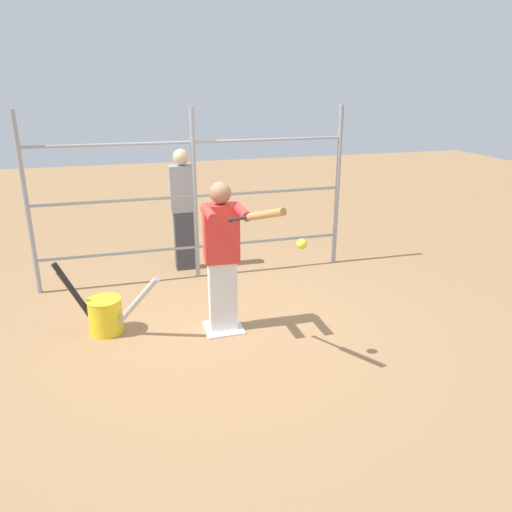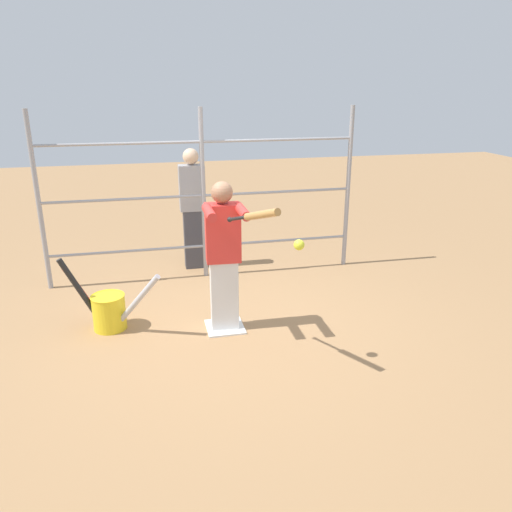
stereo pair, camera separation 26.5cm
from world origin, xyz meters
TOP-DOWN VIEW (x-y plane):
  - ground_plane at (0.00, 0.00)m, footprint 24.00×24.00m
  - home_plate at (0.00, 0.00)m, footprint 0.40×0.40m
  - fence_backstop at (0.00, -1.60)m, footprint 4.10×0.06m
  - batter at (0.00, 0.02)m, footprint 0.41×0.55m
  - baseball_bat_swinging at (-0.16, 0.87)m, footprint 0.32×0.77m
  - softball_in_flight at (-0.53, 0.87)m, footprint 0.10×0.10m
  - bat_bucket at (1.22, -0.26)m, footprint 1.04×0.67m
  - bystander_behind_fence at (0.11, -1.97)m, footprint 0.35×0.22m

SIDE VIEW (x-z plane):
  - ground_plane at x=0.00m, z-range 0.00..0.00m
  - home_plate at x=0.00m, z-range 0.00..0.02m
  - bat_bucket at x=1.22m, z-range -0.19..0.64m
  - batter at x=0.00m, z-range 0.07..1.67m
  - bystander_behind_fence at x=0.11m, z-range 0.04..1.72m
  - fence_backstop at x=0.00m, z-range 0.00..2.24m
  - softball_in_flight at x=-0.53m, z-range 1.14..1.23m
  - baseball_bat_swinging at x=-0.16m, z-range 1.33..1.62m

